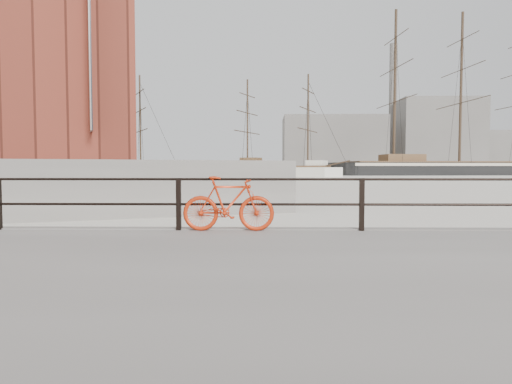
% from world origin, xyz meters
% --- Properties ---
extents(ground, '(400.00, 400.00, 0.00)m').
position_xyz_m(ground, '(0.00, 0.00, 0.00)').
color(ground, white).
rests_on(ground, ground).
extents(promenade, '(36.00, 8.00, 0.35)m').
position_xyz_m(promenade, '(0.00, -4.00, 0.17)').
color(promenade, gray).
rests_on(promenade, ground).
extents(far_quay, '(78.44, 148.07, 1.80)m').
position_xyz_m(far_quay, '(-40.00, 72.00, 0.90)').
color(far_quay, gray).
rests_on(far_quay, ground).
extents(guardrail, '(28.00, 0.10, 1.00)m').
position_xyz_m(guardrail, '(0.00, -0.15, 0.85)').
color(guardrail, black).
rests_on(guardrail, promenade).
extents(bicycle, '(1.72, 0.27, 1.04)m').
position_xyz_m(bicycle, '(-2.53, -0.25, 0.87)').
color(bicycle, red).
rests_on(bicycle, promenade).
extents(barque_black, '(68.08, 29.21, 36.92)m').
position_xyz_m(barque_black, '(40.99, 92.81, 0.00)').
color(barque_black, black).
rests_on(barque_black, ground).
extents(schooner_mid, '(28.11, 20.20, 18.89)m').
position_xyz_m(schooner_mid, '(0.24, 74.19, 0.00)').
color(schooner_mid, silver).
rests_on(schooner_mid, ground).
extents(schooner_left, '(29.31, 23.04, 20.06)m').
position_xyz_m(schooner_left, '(-31.16, 75.42, 0.00)').
color(schooner_left, silver).
rests_on(schooner_left, ground).
extents(workboat_far, '(11.73, 7.98, 7.00)m').
position_xyz_m(workboat_far, '(-30.91, 43.02, 0.00)').
color(workboat_far, black).
rests_on(workboat_far, ground).
extents(apartment_mustard, '(26.02, 22.15, 22.20)m').
position_xyz_m(apartment_mustard, '(-29.49, 40.65, 12.90)').
color(apartment_mustard, gold).
rests_on(apartment_mustard, far_quay).
extents(apartment_cream, '(24.16, 21.40, 21.20)m').
position_xyz_m(apartment_cream, '(-38.11, 61.98, 12.40)').
color(apartment_cream, beige).
rests_on(apartment_cream, far_quay).
extents(apartment_grey, '(26.02, 22.15, 23.20)m').
position_xyz_m(apartment_grey, '(-46.35, 82.38, 13.40)').
color(apartment_grey, '#ADADA8').
rests_on(apartment_grey, far_quay).
extents(apartment_brick, '(27.87, 22.90, 21.20)m').
position_xyz_m(apartment_brick, '(-54.97, 103.70, 12.40)').
color(apartment_brick, maroon).
rests_on(apartment_brick, far_quay).
extents(industrial_west, '(32.00, 18.00, 18.00)m').
position_xyz_m(industrial_west, '(20.00, 140.00, 9.00)').
color(industrial_west, gray).
rests_on(industrial_west, ground).
extents(industrial_mid, '(26.00, 20.00, 24.00)m').
position_xyz_m(industrial_mid, '(55.00, 145.00, 12.00)').
color(industrial_mid, gray).
rests_on(industrial_mid, ground).
extents(industrial_east, '(20.00, 16.00, 14.00)m').
position_xyz_m(industrial_east, '(78.00, 150.00, 7.00)').
color(industrial_east, gray).
rests_on(industrial_east, ground).
extents(smokestack, '(2.80, 2.80, 44.00)m').
position_xyz_m(smokestack, '(42.00, 150.00, 22.00)').
color(smokestack, gray).
rests_on(smokestack, ground).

